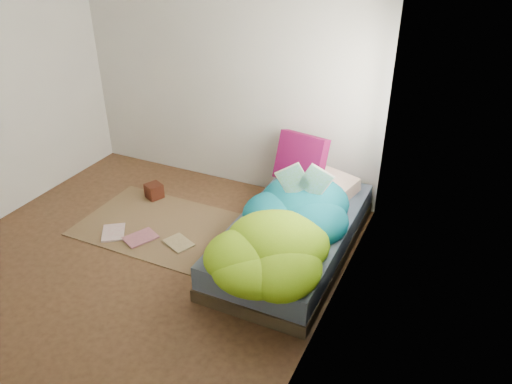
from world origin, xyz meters
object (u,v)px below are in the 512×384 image
bed (293,237)px  pillow_magenta (301,159)px  wooden_box (154,191)px  floor_book_a (102,234)px  floor_book_b (135,233)px  open_book (305,171)px

bed → pillow_magenta: 0.90m
pillow_magenta → wooden_box: pillow_magenta is taller
floor_book_a → floor_book_b: (0.29, 0.15, 0.00)m
wooden_box → floor_book_a: 0.84m
pillow_magenta → floor_book_a: pillow_magenta is taller
wooden_box → open_book: bearing=-4.8°
floor_book_a → floor_book_b: bearing=-8.2°
floor_book_a → floor_book_b: floor_book_b is taller
wooden_box → floor_book_b: wooden_box is taller
open_book → floor_book_b: size_ratio=1.36×
bed → wooden_box: (-1.76, 0.28, -0.08)m
bed → floor_book_a: bed is taller
pillow_magenta → open_book: open_book is taller
open_book → floor_book_b: bearing=-177.9°
bed → floor_book_a: 1.89m
open_book → floor_book_a: open_book is taller
bed → open_book: bearing=73.7°
bed → floor_book_a: (-1.80, -0.55, -0.15)m
wooden_box → floor_book_a: (-0.04, -0.83, -0.07)m
pillow_magenta → wooden_box: (-1.53, -0.49, -0.50)m
wooden_box → bed: bearing=-9.0°
bed → floor_book_a: bearing=-162.9°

